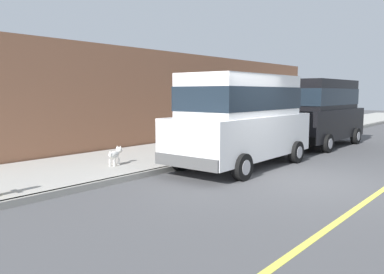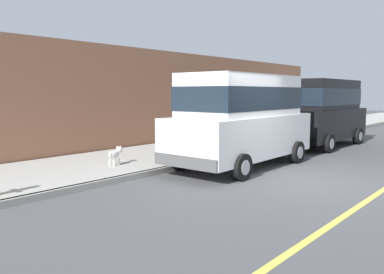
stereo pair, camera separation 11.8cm
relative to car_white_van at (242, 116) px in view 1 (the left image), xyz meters
The scene contains 8 objects.
ground_plane 2.64m from the car_white_van, 17.48° to the right, with size 80.00×80.00×0.00m, color #4C4C4F.
curb 1.82m from the car_white_van, 147.48° to the right, with size 0.16×64.00×0.14m, color gray.
sidewalk 3.22m from the car_white_van, 166.72° to the right, with size 3.60×64.00×0.14m, color #A8A59E.
lane_centre_line 4.05m from the car_white_van, 10.22° to the right, with size 0.12×57.60×0.01m, color #E0D64C.
car_white_van is the anchor object (origin of this frame).
car_black_van 5.51m from the car_white_van, 90.58° to the left, with size 2.16×4.91×2.52m.
dog_white 3.56m from the car_white_van, 131.49° to the right, with size 0.39×0.71×0.49m.
building_facade 6.14m from the car_white_van, 144.02° to the left, with size 0.50×20.00×3.63m, color #8C5B42.
Camera 1 is at (3.68, -8.41, 2.04)m, focal length 36.59 mm.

